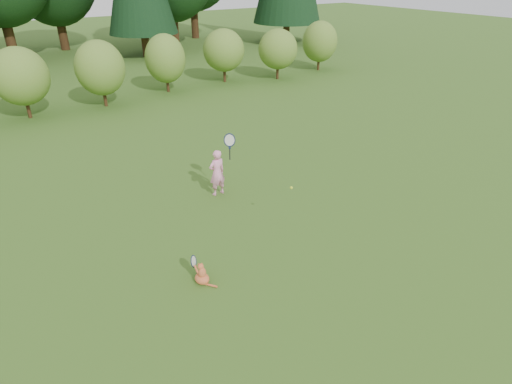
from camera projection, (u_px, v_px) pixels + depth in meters
ground at (268, 235)px, 9.74m from camera, size 100.00×100.00×0.00m
shrub_row at (99, 70)px, 18.69m from camera, size 28.00×3.00×2.80m
child at (218, 172)px, 11.18m from camera, size 0.73×0.48×1.89m
cat at (201, 272)px, 8.19m from camera, size 0.37×0.64×0.61m
tennis_ball at (291, 188)px, 9.37m from camera, size 0.06×0.06×0.06m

